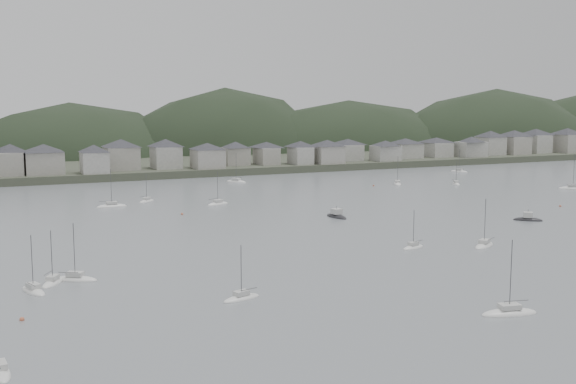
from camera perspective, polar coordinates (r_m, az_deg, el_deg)
name	(u,v)px	position (r m, az deg, el deg)	size (l,w,h in m)	color
ground	(463,277)	(126.65, 14.14, -6.77)	(900.00, 900.00, 0.00)	slate
far_shore_land	(126,153)	(399.46, -13.06, 3.14)	(900.00, 250.00, 3.00)	#383D2D
forested_ridge	(146,180)	(376.68, -11.52, 0.97)	(851.55, 103.94, 102.57)	black
waterfront_town	(292,150)	(307.72, 0.33, 3.41)	(451.48, 28.46, 12.92)	gray
sailboat_lead	(218,204)	(207.64, -5.75, -0.98)	(8.07, 5.38, 10.58)	silver
moored_fleet	(238,226)	(171.65, -4.07, -2.76)	(240.16, 178.90, 13.66)	silver
motor_launch_near	(528,219)	(189.69, 19.00, -2.13)	(7.29, 6.68, 3.76)	black
motor_launch_far	(337,216)	(184.71, 3.99, -1.99)	(3.71, 8.45, 3.96)	black
mooring_buoys	(371,223)	(175.76, 6.81, -2.56)	(150.34, 121.89, 0.70)	#BD603F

